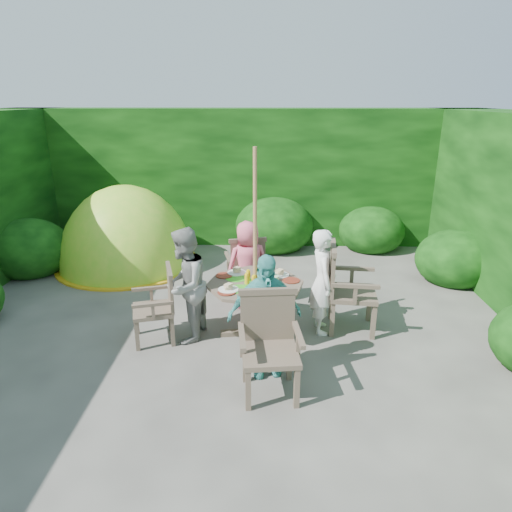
{
  "coord_description": "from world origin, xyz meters",
  "views": [
    {
      "loc": [
        0.49,
        -4.82,
        2.68
      ],
      "look_at": [
        0.34,
        0.44,
        0.85
      ],
      "focal_mm": 32.0,
      "sensor_mm": 36.0,
      "label": 1
    }
  ],
  "objects_px": {
    "patio_table": "(255,291)",
    "child_back": "(248,265)",
    "child_left": "(185,285)",
    "child_right": "(322,282)",
    "parasol_pole": "(255,247)",
    "garden_chair_front": "(269,342)",
    "garden_chair_right": "(345,287)",
    "dome_tent": "(129,264)",
    "garden_chair_back": "(246,266)",
    "child_front": "(265,316)",
    "garden_chair_left": "(159,304)"
  },
  "relations": [
    {
      "from": "patio_table",
      "to": "child_left",
      "type": "xyz_separation_m",
      "value": [
        -0.79,
        -0.12,
        0.11
      ]
    },
    {
      "from": "garden_chair_left",
      "to": "garden_chair_front",
      "type": "relative_size",
      "value": 0.89
    },
    {
      "from": "garden_chair_back",
      "to": "garden_chair_front",
      "type": "distance_m",
      "value": 2.2
    },
    {
      "from": "parasol_pole",
      "to": "garden_chair_left",
      "type": "relative_size",
      "value": 2.61
    },
    {
      "from": "parasol_pole",
      "to": "child_back",
      "type": "distance_m",
      "value": 0.95
    },
    {
      "from": "garden_chair_front",
      "to": "child_left",
      "type": "distance_m",
      "value": 1.37
    },
    {
      "from": "garden_chair_back",
      "to": "dome_tent",
      "type": "height_order",
      "value": "dome_tent"
    },
    {
      "from": "child_front",
      "to": "child_left",
      "type": "bearing_deg",
      "value": 129.54
    },
    {
      "from": "garden_chair_left",
      "to": "child_right",
      "type": "relative_size",
      "value": 0.66
    },
    {
      "from": "garden_chair_right",
      "to": "garden_chair_left",
      "type": "xyz_separation_m",
      "value": [
        -2.17,
        -0.34,
        -0.1
      ]
    },
    {
      "from": "parasol_pole",
      "to": "garden_chair_back",
      "type": "height_order",
      "value": "parasol_pole"
    },
    {
      "from": "garden_chair_right",
      "to": "child_left",
      "type": "bearing_deg",
      "value": 105.05
    },
    {
      "from": "garden_chair_right",
      "to": "child_left",
      "type": "xyz_separation_m",
      "value": [
        -1.87,
        -0.3,
        0.12
      ]
    },
    {
      "from": "garden_chair_right",
      "to": "child_back",
      "type": "xyz_separation_m",
      "value": [
        -1.2,
        0.61,
        0.04
      ]
    },
    {
      "from": "child_left",
      "to": "dome_tent",
      "type": "bearing_deg",
      "value": -141.6
    },
    {
      "from": "garden_chair_left",
      "to": "garden_chair_front",
      "type": "bearing_deg",
      "value": 37.51
    },
    {
      "from": "patio_table",
      "to": "child_right",
      "type": "xyz_separation_m",
      "value": [
        0.79,
        0.12,
        0.08
      ]
    },
    {
      "from": "patio_table",
      "to": "parasol_pole",
      "type": "xyz_separation_m",
      "value": [
        -0.0,
        -0.0,
        0.54
      ]
    },
    {
      "from": "garden_chair_left",
      "to": "child_right",
      "type": "height_order",
      "value": "child_right"
    },
    {
      "from": "patio_table",
      "to": "dome_tent",
      "type": "distance_m",
      "value": 3.28
    },
    {
      "from": "child_left",
      "to": "child_back",
      "type": "bearing_deg",
      "value": 151.77
    },
    {
      "from": "child_left",
      "to": "dome_tent",
      "type": "xyz_separation_m",
      "value": [
        -1.43,
        2.46,
        -0.67
      ]
    },
    {
      "from": "patio_table",
      "to": "garden_chair_back",
      "type": "bearing_deg",
      "value": 98.39
    },
    {
      "from": "garden_chair_left",
      "to": "child_front",
      "type": "xyz_separation_m",
      "value": [
        1.21,
        -0.64,
        0.19
      ]
    },
    {
      "from": "garden_chair_back",
      "to": "child_front",
      "type": "height_order",
      "value": "child_front"
    },
    {
      "from": "garden_chair_back",
      "to": "child_right",
      "type": "bearing_deg",
      "value": 121.1
    },
    {
      "from": "garden_chair_back",
      "to": "child_right",
      "type": "xyz_separation_m",
      "value": [
        0.95,
        -0.97,
        0.17
      ]
    },
    {
      "from": "garden_chair_right",
      "to": "dome_tent",
      "type": "xyz_separation_m",
      "value": [
        -3.3,
        2.16,
        -0.55
      ]
    },
    {
      "from": "patio_table",
      "to": "child_front",
      "type": "bearing_deg",
      "value": -81.76
    },
    {
      "from": "child_left",
      "to": "dome_tent",
      "type": "height_order",
      "value": "dome_tent"
    },
    {
      "from": "garden_chair_right",
      "to": "child_left",
      "type": "distance_m",
      "value": 1.9
    },
    {
      "from": "garden_chair_front",
      "to": "child_right",
      "type": "relative_size",
      "value": 0.75
    },
    {
      "from": "dome_tent",
      "to": "garden_chair_right",
      "type": "bearing_deg",
      "value": -38.03
    },
    {
      "from": "dome_tent",
      "to": "child_right",
      "type": "bearing_deg",
      "value": -41.26
    },
    {
      "from": "patio_table",
      "to": "dome_tent",
      "type": "height_order",
      "value": "dome_tent"
    },
    {
      "from": "garden_chair_right",
      "to": "garden_chair_back",
      "type": "distance_m",
      "value": 1.53
    },
    {
      "from": "parasol_pole",
      "to": "garden_chair_back",
      "type": "xyz_separation_m",
      "value": [
        -0.16,
        1.09,
        -0.64
      ]
    },
    {
      "from": "garden_chair_right",
      "to": "patio_table",
      "type": "bearing_deg",
      "value": 105.51
    },
    {
      "from": "child_right",
      "to": "child_back",
      "type": "distance_m",
      "value": 1.13
    },
    {
      "from": "garden_chair_back",
      "to": "garden_chair_front",
      "type": "xyz_separation_m",
      "value": [
        0.32,
        -2.18,
        0.04
      ]
    },
    {
      "from": "patio_table",
      "to": "child_back",
      "type": "bearing_deg",
      "value": 98.79
    },
    {
      "from": "garden_chair_right",
      "to": "garden_chair_front",
      "type": "xyz_separation_m",
      "value": [
        -0.91,
        -1.27,
        -0.04
      ]
    },
    {
      "from": "parasol_pole",
      "to": "garden_chair_right",
      "type": "height_order",
      "value": "parasol_pole"
    },
    {
      "from": "parasol_pole",
      "to": "dome_tent",
      "type": "height_order",
      "value": "parasol_pole"
    },
    {
      "from": "child_right",
      "to": "dome_tent",
      "type": "xyz_separation_m",
      "value": [
        -3.01,
        2.22,
        -0.64
      ]
    },
    {
      "from": "garden_chair_left",
      "to": "child_back",
      "type": "height_order",
      "value": "child_back"
    },
    {
      "from": "parasol_pole",
      "to": "patio_table",
      "type": "bearing_deg",
      "value": 21.32
    },
    {
      "from": "garden_chair_front",
      "to": "child_back",
      "type": "height_order",
      "value": "child_back"
    },
    {
      "from": "garden_chair_front",
      "to": "child_back",
      "type": "distance_m",
      "value": 1.9
    },
    {
      "from": "garden_chair_front",
      "to": "child_back",
      "type": "bearing_deg",
      "value": 92.37
    }
  ]
}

